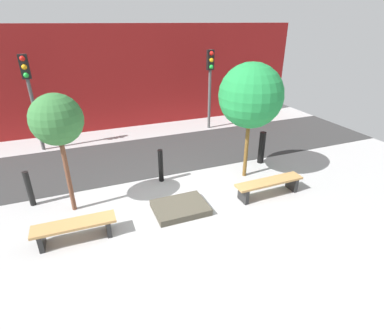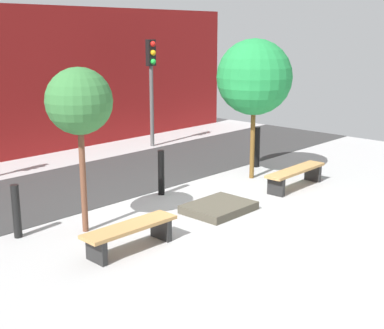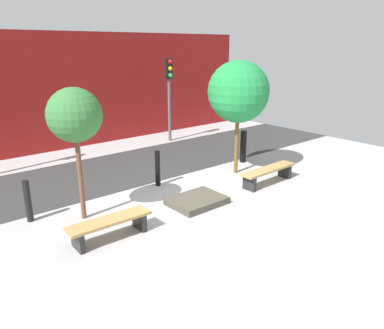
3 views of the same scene
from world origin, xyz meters
TOP-DOWN VIEW (x-y plane):
  - ground_plane at (0.00, 0.00)m, footprint 18.00×18.00m
  - road_strip at (0.00, 3.59)m, footprint 18.00×3.39m
  - building_facade at (0.00, 7.27)m, footprint 16.20×0.50m
  - bench_left at (-2.46, -0.21)m, footprint 1.72×0.47m
  - bench_right at (2.46, -0.21)m, footprint 1.94×0.43m
  - planter_bed at (0.00, -0.01)m, footprint 1.31×1.01m
  - tree_behind_left_bench at (-2.46, 1.03)m, footprint 1.15×1.15m
  - tree_behind_right_bench at (2.46, 1.03)m, footprint 1.78×1.78m
  - bollard_far_left at (-3.44, 1.64)m, footprint 0.14×0.14m
  - bollard_left at (0.00, 1.64)m, footprint 0.14×0.14m
  - bollard_center at (3.44, 1.64)m, footprint 0.20×0.20m
  - traffic_light_west at (-3.36, 5.57)m, footprint 0.28×0.27m
  - traffic_light_mid_west at (3.36, 5.57)m, footprint 0.28×0.27m

SIDE VIEW (x-z plane):
  - ground_plane at x=0.00m, z-range 0.00..0.00m
  - road_strip at x=0.00m, z-range 0.00..0.01m
  - planter_bed at x=0.00m, z-range 0.00..0.16m
  - bench_left at x=-2.46m, z-range 0.10..0.53m
  - bench_right at x=2.46m, z-range 0.10..0.55m
  - bollard_far_left at x=-3.44m, z-range 0.00..0.95m
  - bollard_left at x=0.00m, z-range 0.00..0.99m
  - bollard_center at x=3.44m, z-range 0.00..1.06m
  - building_facade at x=0.00m, z-range 0.00..4.21m
  - traffic_light_mid_west at x=3.36m, z-range 0.64..3.89m
  - traffic_light_west at x=-3.36m, z-range 0.65..3.98m
  - tree_behind_left_bench at x=-2.46m, z-range 0.86..3.78m
  - tree_behind_right_bench at x=2.46m, z-range 0.77..4.11m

